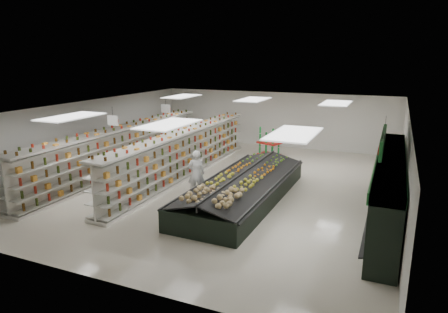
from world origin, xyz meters
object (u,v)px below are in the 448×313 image
at_px(gondola_center, 184,155).
at_px(shopper_background, 210,138).
at_px(produce_island, 243,187).
at_px(soda_endcap, 269,144).
at_px(shopper_main, 196,174).
at_px(gondola_left, 122,152).

height_order(gondola_center, shopper_background, gondola_center).
distance_m(produce_island, soda_endcap, 6.82).
bearing_deg(shopper_main, gondola_center, -88.77).
relative_size(gondola_left, soda_endcap, 8.30).
distance_m(gondola_left, gondola_center, 2.98).
xyz_separation_m(gondola_left, shopper_main, (4.66, -1.63, -0.06)).
bearing_deg(soda_endcap, shopper_main, -95.85).
distance_m(gondola_left, soda_endcap, 7.66).
xyz_separation_m(gondola_left, shopper_background, (2.06, 5.04, -0.16)).
relative_size(soda_endcap, shopper_background, 0.91).
bearing_deg(produce_island, soda_endcap, 98.98).
relative_size(gondola_left, shopper_main, 6.67).
distance_m(gondola_left, shopper_main, 4.94).
height_order(gondola_left, shopper_background, gondola_left).
height_order(gondola_left, gondola_center, gondola_left).
bearing_deg(soda_endcap, produce_island, -81.02).
xyz_separation_m(soda_endcap, shopper_main, (-0.72, -7.07, 0.20)).
bearing_deg(gondola_left, gondola_center, 12.03).
bearing_deg(gondola_left, shopper_main, -19.15).
relative_size(gondola_center, shopper_background, 7.31).
bearing_deg(shopper_background, soda_endcap, -76.75).
bearing_deg(produce_island, gondola_center, 151.53).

